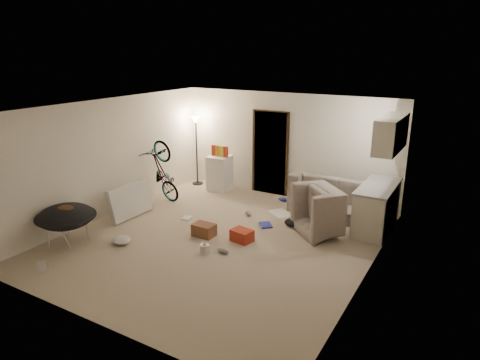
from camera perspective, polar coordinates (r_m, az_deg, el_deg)
The scene contains 36 objects.
floor at distance 8.22m, azimuth -2.76°, elevation -7.98°, with size 5.50×6.00×0.02m, color tan.
ceiling at distance 7.51m, azimuth -3.04°, elevation 9.72°, with size 5.50×6.00×0.02m, color white.
wall_back at distance 10.34m, azimuth 6.23°, elevation 4.60°, with size 5.50×0.02×2.50m, color white.
wall_front at distance 5.65m, azimuth -19.85°, elevation -7.15°, with size 5.50×0.02×2.50m, color white.
wall_left at distance 9.51m, azimuth -17.02°, elevation 2.84°, with size 0.02×6.00×2.50m, color white.
wall_right at distance 6.75m, azimuth 17.23°, elevation -2.92°, with size 0.02×6.00×2.50m, color white.
doorway at distance 10.52m, azimuth 4.11°, elevation 3.59°, with size 0.85×0.10×2.04m, color black.
door_trim at distance 10.49m, azimuth 4.04°, elevation 3.55°, with size 0.97×0.04×2.10m, color #312111.
floor_lamp at distance 11.20m, azimuth -5.86°, elevation 5.87°, with size 0.28×0.28×1.81m.
kitchen_counter at distance 8.93m, azimuth 17.74°, elevation -3.60°, with size 0.60×1.50×0.88m, color beige.
counter_top at distance 8.78m, azimuth 18.01°, elevation -0.79°, with size 0.64×1.54×0.04m, color gray.
kitchen_uppers at distance 8.51m, azimuth 19.51°, elevation 5.83°, with size 0.38×1.40×0.65m, color beige.
sofa at distance 9.57m, azimuth 13.35°, elevation -2.62°, with size 2.18×0.85×0.64m, color #373E37.
armchair at distance 8.61m, azimuth 12.34°, elevation -4.60°, with size 1.07×0.93×0.69m, color #373E37.
bicycle at distance 10.21m, azimuth -10.22°, elevation -0.66°, with size 0.54×1.54×0.81m, color black.
book_asset at distance 7.79m, azimuth -25.37°, elevation -11.10°, with size 0.15×0.21×0.02m, color #9D2917.
mini_fridge at distance 10.90m, azimuth -2.73°, elevation 0.93°, with size 0.52×0.52×0.88m, color white.
snack_box_0 at distance 10.85m, azimuth -3.53°, elevation 3.90°, with size 0.10×0.07×0.30m, color #9D2917.
snack_box_1 at distance 10.78m, azimuth -2.99°, elevation 3.83°, with size 0.10×0.07×0.30m, color #C47F18.
snack_box_2 at distance 10.72m, azimuth -2.45°, elevation 3.76°, with size 0.10×0.07×0.30m, color gold.
snack_box_3 at distance 10.66m, azimuth -1.91°, elevation 3.69°, with size 0.10×0.07×0.30m, color #9D2917.
saucer_chair at distance 8.45m, azimuth -22.12°, elevation -5.15°, with size 1.07×1.07×0.76m.
hoodie at distance 8.32m, azimuth -22.23°, elevation -3.94°, with size 0.48×0.40×0.22m, color #472F18.
sofa_drape at distance 9.79m, azimuth 8.14°, elevation -0.50°, with size 0.56×0.46×0.28m, color black.
tv_box at distance 9.46m, azimuth -14.51°, elevation -2.70°, with size 0.13×1.08×0.71m, color silver.
drink_case_a at distance 8.34m, azimuth -4.82°, elevation -6.64°, with size 0.42×0.30×0.24m, color brown.
drink_case_b at distance 8.10m, azimuth 0.27°, elevation -7.40°, with size 0.39×0.29×0.22m, color #9D2917.
juicer at distance 7.66m, azimuth -4.74°, elevation -9.07°, with size 0.17×0.17×0.24m.
newspaper at distance 9.49m, azimuth 5.42°, elevation -4.42°, with size 0.40×0.52×0.01m, color silver.
book_blue at distance 8.82m, azimuth 3.45°, elevation -6.00°, with size 0.23×0.31×0.03m, color #2F3AAA.
book_white at distance 9.24m, azimuth -7.09°, elevation -5.04°, with size 0.18×0.23×0.02m, color silver.
shoe_0 at distance 10.20m, azimuth 5.82°, elevation -2.58°, with size 0.27×0.11×0.10m, color #2F3AAA.
shoe_1 at distance 9.32m, azimuth 1.11°, elevation -4.45°, with size 0.25×0.10×0.09m, color slate.
shoe_3 at distance 7.68m, azimuth -2.28°, elevation -9.42°, with size 0.24×0.10×0.09m, color slate.
clothes_lump_b at distance 8.87m, azimuth 7.44°, elevation -5.60°, with size 0.46×0.40×0.14m, color black.
clothes_lump_c at distance 8.34m, azimuth -15.46°, elevation -7.71°, with size 0.38×0.33×0.12m, color silver.
Camera 1 is at (4.07, -6.23, 3.47)m, focal length 32.00 mm.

